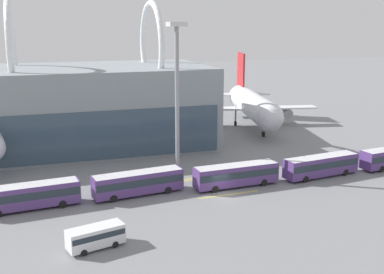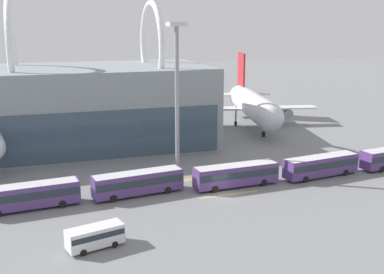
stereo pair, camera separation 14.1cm
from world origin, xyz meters
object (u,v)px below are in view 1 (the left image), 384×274
object	(u,v)px
shuttle_bus_3	(321,165)
service_van_foreground	(96,236)
shuttle_bus_2	(236,174)
shuttle_bus_0	(29,195)
shuttle_bus_1	(138,182)
airliner_at_gate_far	(252,105)
floodlight_mast	(177,77)

from	to	relation	value
shuttle_bus_3	service_van_foreground	world-z (taller)	shuttle_bus_3
shuttle_bus_2	service_van_foreground	distance (m)	25.21
shuttle_bus_0	service_van_foreground	bearing A→B (deg)	-69.73
shuttle_bus_1	service_van_foreground	distance (m)	16.02
shuttle_bus_2	shuttle_bus_3	xyz separation A→B (m)	(13.98, 0.27, 0.00)
shuttle_bus_1	airliner_at_gate_far	bearing A→B (deg)	39.47
shuttle_bus_1	shuttle_bus_3	distance (m)	27.98
airliner_at_gate_far	shuttle_bus_1	size ratio (longest dim) A/B	2.70
airliner_at_gate_far	floodlight_mast	bearing A→B (deg)	-30.69
floodlight_mast	shuttle_bus_3	bearing A→B (deg)	-21.99
airliner_at_gate_far	shuttle_bus_2	distance (m)	41.73
shuttle_bus_2	shuttle_bus_3	distance (m)	13.99
shuttle_bus_2	floodlight_mast	size ratio (longest dim) A/B	0.55
shuttle_bus_0	shuttle_bus_3	distance (m)	41.96
shuttle_bus_1	service_van_foreground	bearing A→B (deg)	-125.12
airliner_at_gate_far	shuttle_bus_0	world-z (taller)	airliner_at_gate_far
shuttle_bus_2	service_van_foreground	world-z (taller)	shuttle_bus_2
shuttle_bus_3	service_van_foreground	distance (m)	37.89
shuttle_bus_3	shuttle_bus_0	bearing A→B (deg)	172.42
shuttle_bus_1	floodlight_mast	xyz separation A→B (m)	(7.75, 7.57, 13.06)
airliner_at_gate_far	shuttle_bus_2	bearing A→B (deg)	-16.39
floodlight_mast	service_van_foreground	bearing A→B (deg)	-124.81
airliner_at_gate_far	service_van_foreground	xyz separation A→B (m)	(-40.80, -50.15, -3.61)
shuttle_bus_0	service_van_foreground	distance (m)	14.90
airliner_at_gate_far	service_van_foreground	bearing A→B (deg)	-27.70
shuttle_bus_0	shuttle_bus_3	world-z (taller)	same
shuttle_bus_3	floodlight_mast	size ratio (longest dim) A/B	0.55
shuttle_bus_2	service_van_foreground	bearing A→B (deg)	-151.46
shuttle_bus_1	floodlight_mast	distance (m)	16.97
shuttle_bus_1	floodlight_mast	size ratio (longest dim) A/B	0.55
floodlight_mast	airliner_at_gate_far	bearing A→B (deg)	47.88
shuttle_bus_1	shuttle_bus_2	bearing A→B (deg)	-11.16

